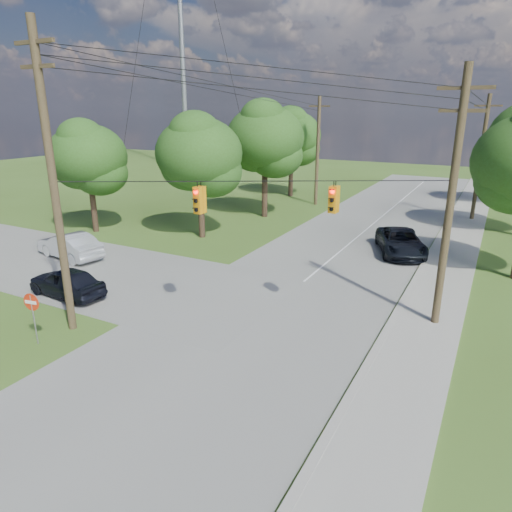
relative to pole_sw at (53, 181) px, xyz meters
The scene contains 18 objects.
ground 7.75m from the pole_sw, ahead, with size 140.00×140.00×0.00m, color #3B581D.
main_road 10.16m from the pole_sw, 34.88° to the left, with size 10.00×100.00×0.03m, color gray.
sidewalk_east 15.37m from the pole_sw, 19.08° to the left, with size 2.60×100.00×0.12m, color gray.
pole_sw is the anchor object (origin of this frame).
pole_ne 15.51m from the pole_sw, 29.38° to the left, with size 2.00×0.32×10.50m.
pole_north_e 32.55m from the pole_sw, 65.48° to the left, with size 2.00×0.32×10.00m.
pole_north_w 29.62m from the pole_sw, 90.77° to the left, with size 2.00×0.32×10.00m.
power_lines 13.04m from the pole_sw, 61.30° to the left, with size 13.93×29.62×4.93m.
traffic_signals 8.24m from the pole_sw, 29.38° to the left, with size 4.91×3.27×1.05m.
radio_mast 55.63m from the pole_sw, 121.00° to the left, with size 0.70×0.70×45.00m, color gray.
tree_w_near 14.99m from the pole_sw, 103.11° to the left, with size 6.00×6.00×8.40m.
tree_w_mid 22.73m from the pole_sw, 96.06° to the left, with size 6.40×6.40×9.22m.
tree_w_far 32.90m from the pole_sw, 97.69° to the left, with size 6.00×6.00×8.73m.
tree_cross_n 16.64m from the pole_sw, 133.29° to the left, with size 5.60×5.60×7.91m.
car_cross_dark 6.62m from the pole_sw, 142.10° to the left, with size 1.73×4.31×1.47m, color black.
car_cross_silver 11.52m from the pole_sw, 139.57° to the left, with size 1.69×4.86×1.60m, color silver.
car_main_north 20.66m from the pole_sw, 59.56° to the left, with size 2.56×5.55×1.54m, color black.
do_not_enter_sign 4.92m from the pole_sw, 94.51° to the right, with size 0.71×0.16×2.15m.
Camera 1 is at (10.48, -11.36, 8.86)m, focal length 32.00 mm.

